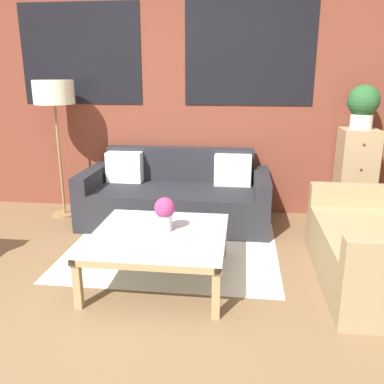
{
  "coord_description": "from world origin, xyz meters",
  "views": [
    {
      "loc": [
        0.91,
        -2.26,
        1.58
      ],
      "look_at": [
        0.47,
        1.26,
        0.55
      ],
      "focal_mm": 38.0,
      "sensor_mm": 36.0,
      "label": 1
    }
  ],
  "objects_px": {
    "drawer_cabinet": "(355,177)",
    "flower_vase": "(165,212)",
    "coffee_table": "(159,239)",
    "couch_dark": "(176,198)",
    "potted_plant": "(363,105)",
    "floor_lamp": "(54,98)",
    "settee_vintage": "(382,246)"
  },
  "relations": [
    {
      "from": "drawer_cabinet",
      "to": "flower_vase",
      "type": "bearing_deg",
      "value": -140.45
    },
    {
      "from": "coffee_table",
      "to": "couch_dark",
      "type": "bearing_deg",
      "value": 93.74
    },
    {
      "from": "coffee_table",
      "to": "potted_plant",
      "type": "height_order",
      "value": "potted_plant"
    },
    {
      "from": "floor_lamp",
      "to": "drawer_cabinet",
      "type": "relative_size",
      "value": 1.47
    },
    {
      "from": "flower_vase",
      "to": "floor_lamp",
      "type": "bearing_deg",
      "value": 137.5
    },
    {
      "from": "drawer_cabinet",
      "to": "potted_plant",
      "type": "xyz_separation_m",
      "value": [
        -0.0,
        0.0,
        0.77
      ]
    },
    {
      "from": "coffee_table",
      "to": "flower_vase",
      "type": "distance_m",
      "value": 0.22
    },
    {
      "from": "drawer_cabinet",
      "to": "flower_vase",
      "type": "height_order",
      "value": "drawer_cabinet"
    },
    {
      "from": "coffee_table",
      "to": "floor_lamp",
      "type": "xyz_separation_m",
      "value": [
        -1.42,
        1.4,
        1.0
      ]
    },
    {
      "from": "floor_lamp",
      "to": "drawer_cabinet",
      "type": "xyz_separation_m",
      "value": [
        3.26,
        0.15,
        -0.82
      ]
    },
    {
      "from": "couch_dark",
      "to": "coffee_table",
      "type": "height_order",
      "value": "couch_dark"
    },
    {
      "from": "settee_vintage",
      "to": "flower_vase",
      "type": "bearing_deg",
      "value": -176.76
    },
    {
      "from": "drawer_cabinet",
      "to": "potted_plant",
      "type": "relative_size",
      "value": 2.31
    },
    {
      "from": "drawer_cabinet",
      "to": "flower_vase",
      "type": "xyz_separation_m",
      "value": [
        -1.8,
        -1.48,
        0.03
      ]
    },
    {
      "from": "settee_vintage",
      "to": "floor_lamp",
      "type": "height_order",
      "value": "floor_lamp"
    },
    {
      "from": "floor_lamp",
      "to": "coffee_table",
      "type": "bearing_deg",
      "value": -44.49
    },
    {
      "from": "coffee_table",
      "to": "floor_lamp",
      "type": "distance_m",
      "value": 2.23
    },
    {
      "from": "floor_lamp",
      "to": "flower_vase",
      "type": "height_order",
      "value": "floor_lamp"
    },
    {
      "from": "settee_vintage",
      "to": "floor_lamp",
      "type": "relative_size",
      "value": 0.95
    },
    {
      "from": "floor_lamp",
      "to": "drawer_cabinet",
      "type": "distance_m",
      "value": 3.36
    },
    {
      "from": "coffee_table",
      "to": "potted_plant",
      "type": "relative_size",
      "value": 2.31
    },
    {
      "from": "floor_lamp",
      "to": "couch_dark",
      "type": "bearing_deg",
      "value": -2.9
    },
    {
      "from": "couch_dark",
      "to": "coffee_table",
      "type": "bearing_deg",
      "value": -86.26
    },
    {
      "from": "couch_dark",
      "to": "floor_lamp",
      "type": "distance_m",
      "value": 1.71
    },
    {
      "from": "floor_lamp",
      "to": "potted_plant",
      "type": "bearing_deg",
      "value": 2.59
    },
    {
      "from": "coffee_table",
      "to": "floor_lamp",
      "type": "bearing_deg",
      "value": 135.51
    },
    {
      "from": "settee_vintage",
      "to": "flower_vase",
      "type": "distance_m",
      "value": 1.69
    },
    {
      "from": "potted_plant",
      "to": "floor_lamp",
      "type": "bearing_deg",
      "value": -177.41
    },
    {
      "from": "couch_dark",
      "to": "drawer_cabinet",
      "type": "height_order",
      "value": "drawer_cabinet"
    },
    {
      "from": "couch_dark",
      "to": "potted_plant",
      "type": "xyz_separation_m",
      "value": [
        1.92,
        0.21,
        1.0
      ]
    },
    {
      "from": "coffee_table",
      "to": "drawer_cabinet",
      "type": "bearing_deg",
      "value": 40.09
    },
    {
      "from": "couch_dark",
      "to": "flower_vase",
      "type": "height_order",
      "value": "couch_dark"
    }
  ]
}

